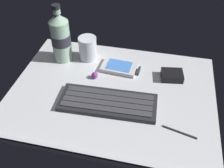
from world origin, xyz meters
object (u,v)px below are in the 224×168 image
(keyboard, at_px, (108,102))
(water_bottle, at_px, (61,37))
(handheld_device, at_px, (121,67))
(charger_block, at_px, (172,75))
(trackball_mouse, at_px, (95,75))
(juice_cup, at_px, (88,49))
(stylus_pen, at_px, (180,132))

(keyboard, relative_size, water_bottle, 1.42)
(handheld_device, bearing_deg, keyboard, -91.96)
(keyboard, relative_size, handheld_device, 2.23)
(water_bottle, relative_size, charger_block, 2.97)
(handheld_device, bearing_deg, trackball_mouse, -139.74)
(keyboard, height_order, trackball_mouse, trackball_mouse)
(juice_cup, distance_m, charger_block, 0.31)
(juice_cup, distance_m, trackball_mouse, 0.12)
(handheld_device, height_order, trackball_mouse, trackball_mouse)
(water_bottle, height_order, stylus_pen, water_bottle)
(keyboard, height_order, juice_cup, juice_cup)
(keyboard, relative_size, charger_block, 4.21)
(keyboard, relative_size, stylus_pen, 3.10)
(charger_block, bearing_deg, handheld_device, 176.32)
(keyboard, xyz_separation_m, juice_cup, (-0.12, 0.21, 0.03))
(juice_cup, bearing_deg, charger_block, -9.04)
(keyboard, bearing_deg, charger_block, 41.94)
(water_bottle, bearing_deg, handheld_device, -3.98)
(keyboard, xyz_separation_m, stylus_pen, (0.21, -0.06, -0.00))
(charger_block, bearing_deg, keyboard, -138.06)
(keyboard, xyz_separation_m, water_bottle, (-0.21, 0.19, 0.08))
(water_bottle, xyz_separation_m, trackball_mouse, (0.14, -0.08, -0.08))
(juice_cup, height_order, charger_block, juice_cup)
(water_bottle, xyz_separation_m, stylus_pen, (0.42, -0.25, -0.09))
(handheld_device, distance_m, stylus_pen, 0.31)
(stylus_pen, bearing_deg, charger_block, 111.97)
(trackball_mouse, height_order, stylus_pen, trackball_mouse)
(handheld_device, distance_m, water_bottle, 0.23)
(handheld_device, distance_m, juice_cup, 0.14)
(charger_block, bearing_deg, stylus_pen, -81.74)
(keyboard, height_order, handheld_device, keyboard)
(juice_cup, xyz_separation_m, trackball_mouse, (0.05, -0.10, -0.03))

